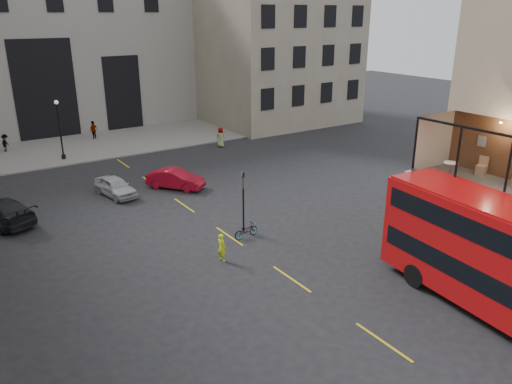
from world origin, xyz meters
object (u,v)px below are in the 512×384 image
car_b (176,179)px  pedestrian_c (94,130)px  cafe_table_far (450,168)px  car_c (0,212)px  bicycle (246,230)px  cafe_chair_d (481,169)px  pedestrian_d (221,137)px  pedestrian_b (5,144)px  car_a (115,187)px  street_lamp_b (61,134)px  cyclist (222,247)px  traffic_light_near (243,194)px

car_b → pedestrian_c: size_ratio=2.21×
car_b → cafe_table_far: size_ratio=5.00×
cafe_table_far → car_c: bearing=135.1°
car_c → bicycle: (11.58, -10.17, -0.36)m
car_b → bicycle: (-0.30, -10.22, -0.28)m
cafe_table_far → car_b: bearing=109.5°
bicycle → cafe_chair_d: cafe_chair_d is taller
pedestrian_c → pedestrian_d: (9.38, -9.81, -0.02)m
bicycle → pedestrian_b: bearing=11.2°
car_b → pedestrian_d: size_ratio=2.25×
pedestrian_c → car_b: bearing=57.3°
car_a → pedestrian_c: pedestrian_c is taller
pedestrian_b → cafe_table_far: cafe_table_far is taller
street_lamp_b → cafe_chair_d: (13.49, -31.28, 2.49)m
cyclist → cafe_chair_d: cafe_chair_d is taller
pedestrian_d → cafe_chair_d: bearing=141.0°
car_b → cyclist: 12.33m
car_a → cafe_table_far: bearing=-71.1°
traffic_light_near → street_lamp_b: 22.56m
traffic_light_near → pedestrian_b: size_ratio=2.19×
cyclist → pedestrian_d: size_ratio=0.81×
traffic_light_near → car_b: size_ratio=0.88×
cyclist → pedestrian_c: size_ratio=0.79×
pedestrian_b → cafe_chair_d: bearing=-126.9°
traffic_light_near → car_c: 15.26m
car_b → cafe_table_far: (6.50, -18.39, 4.46)m
pedestrian_b → pedestrian_c: pedestrian_c is taller
car_a → car_c: (-7.60, -0.93, 0.11)m
cafe_chair_d → car_b: bearing=114.0°
street_lamp_b → car_c: 14.29m
car_a → car_c: size_ratio=0.74×
street_lamp_b → car_b: (5.08, -12.41, -1.68)m
car_c → cafe_chair_d: cafe_chair_d is taller
car_a → pedestrian_b: size_ratio=2.32×
cafe_chair_d → traffic_light_near: bearing=132.5°
car_b → street_lamp_b: bearing=74.4°
traffic_light_near → cyclist: size_ratio=2.46×
pedestrian_b → cafe_table_far: (15.40, -36.37, 4.30)m
cafe_table_far → cafe_chair_d: bearing=-14.0°
street_lamp_b → bicycle: (4.78, -22.63, -1.96)m
car_a → cafe_table_far: size_ratio=4.68×
pedestrian_d → cafe_table_far: size_ratio=2.22×
street_lamp_b → pedestrian_b: size_ratio=3.07×
traffic_light_near → cafe_chair_d: cafe_chair_d is taller
pedestrian_c → bicycle: bearing=56.1°
car_b → cyclist: cyclist is taller
bicycle → cafe_chair_d: 13.06m
pedestrian_b → cyclist: bearing=-140.8°
traffic_light_near → cyclist: (-2.87, -2.38, -1.65)m
street_lamp_b → cafe_chair_d: 34.15m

